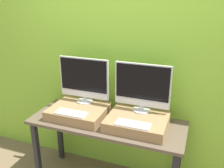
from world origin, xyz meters
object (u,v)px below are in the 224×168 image
object	(u,v)px
keyboard_left	(71,113)
keyboard_right	(133,124)
monitor_right	(142,87)
monitor_left	(84,79)

from	to	relation	value
keyboard_left	keyboard_right	bearing A→B (deg)	0.00
keyboard_left	monitor_right	xyz separation A→B (m)	(0.61, 0.29, 0.24)
monitor_left	keyboard_right	xyz separation A→B (m)	(0.61, -0.29, -0.24)
monitor_left	keyboard_right	world-z (taller)	monitor_left
monitor_left	monitor_right	xyz separation A→B (m)	(0.61, 0.00, 0.00)
monitor_left	monitor_right	bearing A→B (deg)	0.00
monitor_left	monitor_right	distance (m)	0.61
keyboard_right	monitor_left	bearing A→B (deg)	154.12
keyboard_left	monitor_right	size ratio (longest dim) A/B	0.57
monitor_right	keyboard_right	distance (m)	0.38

